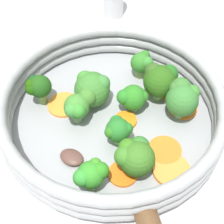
{
  "coord_description": "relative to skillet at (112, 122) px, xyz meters",
  "views": [
    {
      "loc": [
        0.2,
        0.23,
        0.39
      ],
      "look_at": [
        0.0,
        0.0,
        0.03
      ],
      "focal_mm": 60.0,
      "sensor_mm": 36.0,
      "label": 1
    }
  ],
  "objects": [
    {
      "name": "broccoli_floret_4",
      "position": [
        -0.07,
        0.01,
        0.04
      ],
      "size": [
        0.05,
        0.05,
        0.05
      ],
      "color": "#81B462",
      "rests_on": "skillet"
    },
    {
      "name": "ground_plane",
      "position": [
        0.0,
        0.0,
        -0.01
      ],
      "size": [
        4.0,
        4.0,
        0.0
      ],
      "primitive_type": "plane",
      "color": "#BBB8B8"
    },
    {
      "name": "mushroom_piece_0",
      "position": [
        0.06,
        0.05,
        0.01
      ],
      "size": [
        0.03,
        0.02,
        0.01
      ],
      "primitive_type": "ellipsoid",
      "rotation": [
        0.0,
        0.0,
        5.58
      ],
      "color": "brown",
      "rests_on": "skillet"
    },
    {
      "name": "carrot_slice_5",
      "position": [
        -0.01,
        0.01,
        0.01
      ],
      "size": [
        0.03,
        0.03,
        0.01
      ],
      "primitive_type": "cylinder",
      "rotation": [
        0.0,
        0.0,
        6.18
      ],
      "color": "orange",
      "rests_on": "skillet"
    },
    {
      "name": "broccoli_floret_1",
      "position": [
        -0.09,
        -0.03,
        0.03
      ],
      "size": [
        0.03,
        0.03,
        0.04
      ],
      "color": "#698C48",
      "rests_on": "skillet"
    },
    {
      "name": "carrot_slice_6",
      "position": [
        0.04,
        0.07,
        0.01
      ],
      "size": [
        0.05,
        0.05,
        0.0
      ],
      "primitive_type": "cylinder",
      "rotation": [
        0.0,
        0.0,
        5.87
      ],
      "color": "orange",
      "rests_on": "skillet"
    },
    {
      "name": "carrot_slice_4",
      "position": [
        -0.01,
        0.08,
        0.01
      ],
      "size": [
        0.06,
        0.06,
        0.01
      ],
      "primitive_type": "cylinder",
      "rotation": [
        0.0,
        0.0,
        0.55
      ],
      "color": "orange",
      "rests_on": "skillet"
    },
    {
      "name": "skillet_rivet_right",
      "position": [
        0.03,
        0.13,
        0.01
      ],
      "size": [
        0.01,
        0.01,
        0.01
      ],
      "primitive_type": "sphere",
      "color": "gray",
      "rests_on": "skillet"
    },
    {
      "name": "broccoli_floret_8",
      "position": [
        0.08,
        0.06,
        0.03
      ],
      "size": [
        0.04,
        0.03,
        0.04
      ],
      "color": "#8EB766",
      "rests_on": "skillet"
    },
    {
      "name": "broccoli_floret_6",
      "position": [
        0.03,
        0.07,
        0.03
      ],
      "size": [
        0.05,
        0.05,
        0.05
      ],
      "color": "#638F49",
      "rests_on": "skillet"
    },
    {
      "name": "mushroom_piece_1",
      "position": [
        0.08,
        0.01,
        0.01
      ],
      "size": [
        0.03,
        0.04,
        0.01
      ],
      "primitive_type": "ellipsoid",
      "rotation": [
        0.0,
        0.0,
        5.02
      ],
      "color": "brown",
      "rests_on": "skillet"
    },
    {
      "name": "carrot_slice_3",
      "position": [
        0.0,
        0.1,
        0.01
      ],
      "size": [
        0.06,
        0.06,
        0.01
      ],
      "primitive_type": "cylinder",
      "rotation": [
        0.0,
        0.0,
        3.92
      ],
      "color": "orange",
      "rests_on": "skillet"
    },
    {
      "name": "broccoli_floret_0",
      "position": [
        0.04,
        -0.03,
        0.03
      ],
      "size": [
        0.04,
        0.04,
        0.04
      ],
      "color": "#6B955F",
      "rests_on": "skillet"
    },
    {
      "name": "skillet_rivet_left",
      "position": [
        0.08,
        0.1,
        0.01
      ],
      "size": [
        0.01,
        0.01,
        0.01
      ],
      "primitive_type": "sphere",
      "color": "#97939C",
      "rests_on": "skillet"
    },
    {
      "name": "skillet_rim_wall",
      "position": [
        0.0,
        0.0,
        0.03
      ],
      "size": [
        0.29,
        0.29,
        0.05
      ],
      "color": "#989B9B",
      "rests_on": "skillet"
    },
    {
      "name": "broccoli_floret_7",
      "position": [
        -0.07,
        0.05,
        0.04
      ],
      "size": [
        0.04,
        0.05,
        0.05
      ],
      "color": "#85A86A",
      "rests_on": "skillet"
    },
    {
      "name": "broccoli_floret_2",
      "position": [
        -0.03,
        0.01,
        0.03
      ],
      "size": [
        0.04,
        0.03,
        0.04
      ],
      "color": "#6B955B",
      "rests_on": "skillet"
    },
    {
      "name": "carrot_slice_0",
      "position": [
        -0.08,
        0.05,
        0.01
      ],
      "size": [
        0.04,
        0.04,
        0.0
      ],
      "primitive_type": "cylinder",
      "rotation": [
        0.0,
        0.0,
        1.52
      ],
      "color": "orange",
      "rests_on": "skillet"
    },
    {
      "name": "broccoli_floret_5",
      "position": [
        0.02,
        0.03,
        0.03
      ],
      "size": [
        0.03,
        0.03,
        0.04
      ],
      "color": "#80B36F",
      "rests_on": "skillet"
    },
    {
      "name": "broccoli_floret_3",
      "position": [
        0.05,
        -0.09,
        0.04
      ],
      "size": [
        0.03,
        0.03,
        0.05
      ],
      "color": "#6F9A4D",
      "rests_on": "skillet"
    },
    {
      "name": "carrot_slice_2",
      "position": [
        0.03,
        -0.06,
        0.01
      ],
      "size": [
        0.06,
        0.06,
        0.0
      ],
      "primitive_type": "cylinder",
      "rotation": [
        0.0,
        0.0,
        1.01
      ],
      "color": "orange",
      "rests_on": "skillet"
    },
    {
      "name": "broccoli_floret_9",
      "position": [
        0.0,
        -0.04,
        0.03
      ],
      "size": [
        0.05,
        0.05,
        0.05
      ],
      "color": "#5F9451",
      "rests_on": "skillet"
    },
    {
      "name": "carrot_slice_1",
      "position": [
        -0.09,
        0.01,
        0.01
      ],
      "size": [
        0.04,
        0.04,
        0.01
      ],
      "primitive_type": "cylinder",
      "rotation": [
        0.0,
        0.0,
        4.6
      ],
      "color": "orange",
      "rests_on": "skillet"
    },
    {
      "name": "skillet",
      "position": [
        0.0,
        0.0,
        0.0
      ],
      "size": [
        0.27,
        0.27,
        0.01
      ],
      "primitive_type": "cylinder",
      "color": "#939699",
      "rests_on": "ground_plane"
    }
  ]
}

